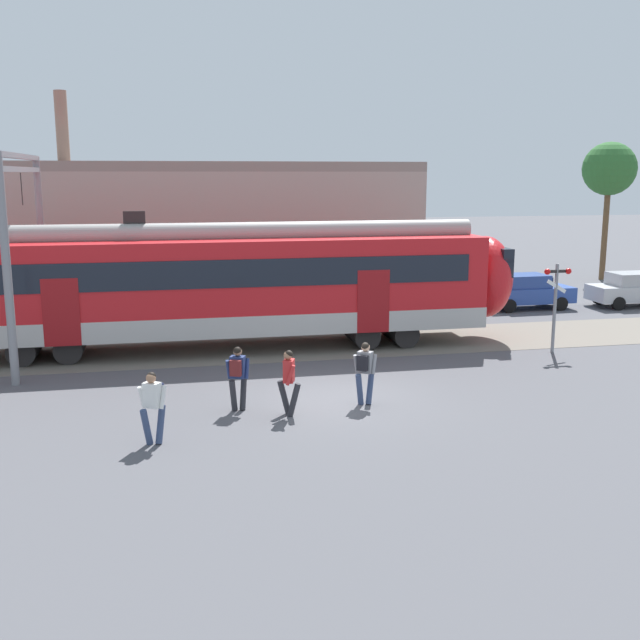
{
  "coord_description": "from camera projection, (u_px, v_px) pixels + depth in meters",
  "views": [
    {
      "loc": [
        -4.36,
        -18.68,
        5.92
      ],
      "look_at": [
        0.13,
        2.9,
        1.6
      ],
      "focal_mm": 42.0,
      "sensor_mm": 36.0,
      "label": 1
    }
  ],
  "objects": [
    {
      "name": "street_tree_right",
      "position": [
        609.0,
        170.0,
        41.35
      ],
      "size": [
        2.93,
        2.93,
        7.65
      ],
      "color": "brown",
      "rests_on": "ground"
    },
    {
      "name": "pedestrian_red",
      "position": [
        289.0,
        378.0,
        18.48
      ],
      "size": [
        0.59,
        0.64,
        1.67
      ],
      "color": "#28282D",
      "rests_on": "ground"
    },
    {
      "name": "background_building",
      "position": [
        203.0,
        238.0,
        32.16
      ],
      "size": [
        18.34,
        5.0,
        9.2
      ],
      "color": "gray",
      "rests_on": "ground"
    },
    {
      "name": "pedestrian_navy",
      "position": [
        238.0,
        373.0,
        18.82
      ],
      "size": [
        0.64,
        0.58,
        1.67
      ],
      "color": "#28282D",
      "rests_on": "ground"
    },
    {
      "name": "pedestrian_white",
      "position": [
        153.0,
        401.0,
        16.49
      ],
      "size": [
        0.67,
        0.55,
        1.67
      ],
      "color": "navy",
      "rests_on": "ground"
    },
    {
      "name": "parked_car_blue",
      "position": [
        526.0,
        291.0,
        33.23
      ],
      "size": [
        4.04,
        1.84,
        1.54
      ],
      "color": "#284799",
      "rests_on": "ground"
    },
    {
      "name": "ground_plane",
      "position": [
        337.0,
        399.0,
        19.95
      ],
      "size": [
        160.0,
        160.0,
        0.0
      ],
      "primitive_type": "plane",
      "color": "#515156"
    },
    {
      "name": "crossing_signal",
      "position": [
        556.0,
        293.0,
        24.84
      ],
      "size": [
        0.96,
        0.22,
        3.0
      ],
      "color": "gray",
      "rests_on": "ground"
    },
    {
      "name": "parked_car_silver",
      "position": [
        633.0,
        289.0,
        33.81
      ],
      "size": [
        4.01,
        1.78,
        1.54
      ],
      "color": "#B7BABF",
      "rests_on": "ground"
    },
    {
      "name": "pedestrian_grey",
      "position": [
        365.0,
        368.0,
        19.31
      ],
      "size": [
        0.67,
        0.54,
        1.67
      ],
      "color": "navy",
      "rests_on": "ground"
    },
    {
      "name": "catenary_gantry",
      "position": [
        24.0,
        226.0,
        23.58
      ],
      "size": [
        0.24,
        6.64,
        6.53
      ],
      "color": "gray",
      "rests_on": "ground"
    }
  ]
}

